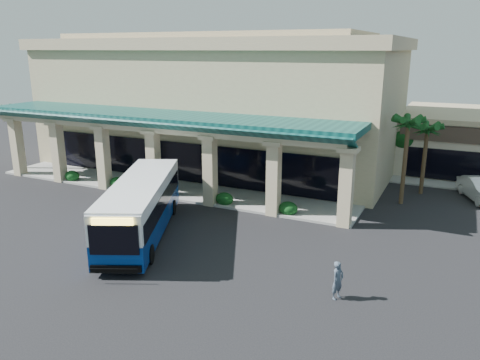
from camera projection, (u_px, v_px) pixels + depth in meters
The scene contains 9 objects.
ground at pixel (213, 240), 25.63m from camera, with size 110.00×110.00×0.00m, color black.
main_building at pixel (219, 101), 41.31m from camera, with size 30.80×14.80×11.35m, color tan, non-canonical shape.
arcade at pixel (161, 152), 34.08m from camera, with size 30.00×6.20×5.70m, color #093836, non-canonical shape.
palm_0 at pixel (405, 156), 30.77m from camera, with size 2.40×2.40×6.60m, color #103C15, non-canonical shape.
palm_1 at pixel (425, 154), 33.07m from camera, with size 2.40×2.40×5.80m, color #103C15, non-canonical shape.
palm_2 at pixel (17, 134), 39.77m from camera, with size 2.40×2.40×6.20m, color #103C15, non-canonical shape.
broadleaf_tree at pixel (403, 146), 38.38m from camera, with size 2.60×2.60×4.81m, color #0C3510, non-canonical shape.
transit_bus at pixel (141, 208), 25.97m from camera, with size 2.62×11.24×3.14m, color navy, non-canonical shape.
pedestrian at pixel (338, 280), 19.42m from camera, with size 0.60×0.40×1.66m, color #3F4C5C.
Camera 1 is at (11.60, -20.82, 10.10)m, focal length 35.00 mm.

